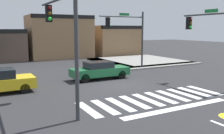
% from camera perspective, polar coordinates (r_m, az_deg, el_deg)
% --- Properties ---
extents(ground_plane, '(120.00, 120.00, 0.00)m').
position_cam_1_polar(ground_plane, '(18.36, 0.94, -3.89)').
color(ground_plane, '#2B2B2D').
extents(crosswalk_near, '(8.79, 2.75, 0.01)m').
position_cam_1_polar(crosswalk_near, '(14.74, 9.67, -7.16)').
color(crosswalk_near, silver).
rests_on(crosswalk_near, ground_plane).
extents(curb_corner_northeast, '(10.00, 10.60, 0.15)m').
position_cam_1_polar(curb_corner_northeast, '(30.68, 6.08, 1.28)').
color(curb_corner_northeast, gray).
rests_on(curb_corner_northeast, ground_plane).
extents(storefront_row, '(23.68, 5.79, 5.89)m').
position_cam_1_polar(storefront_row, '(35.95, -11.29, 6.22)').
color(storefront_row, brown).
rests_on(storefront_row, ground_plane).
extents(traffic_signal_northeast, '(4.94, 0.32, 5.74)m').
position_cam_1_polar(traffic_signal_northeast, '(24.66, 3.64, 8.47)').
color(traffic_signal_northeast, '#383A3D').
rests_on(traffic_signal_northeast, ground_plane).
extents(traffic_signal_southwest, '(0.32, 5.76, 5.83)m').
position_cam_1_polar(traffic_signal_southwest, '(12.49, -11.51, 8.98)').
color(traffic_signal_southwest, '#383A3D').
rests_on(traffic_signal_southwest, ground_plane).
extents(traffic_signal_southeast, '(0.32, 4.68, 5.47)m').
position_cam_1_polar(traffic_signal_southeast, '(18.66, 22.21, 7.36)').
color(traffic_signal_southeast, '#383A3D').
rests_on(traffic_signal_southeast, ground_plane).
extents(car_green, '(4.71, 1.71, 1.43)m').
position_cam_1_polar(car_green, '(19.97, -2.87, -0.75)').
color(car_green, '#1E6638').
rests_on(car_green, ground_plane).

